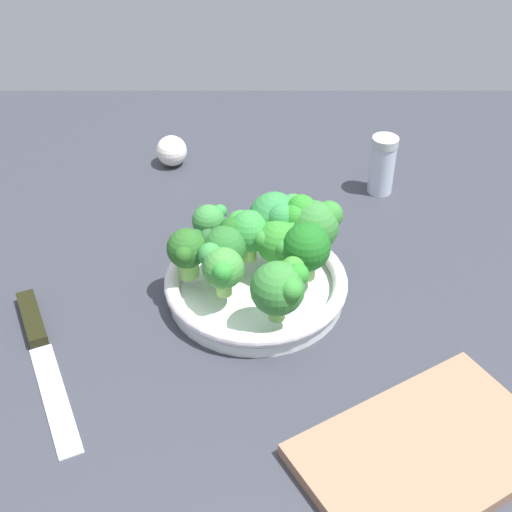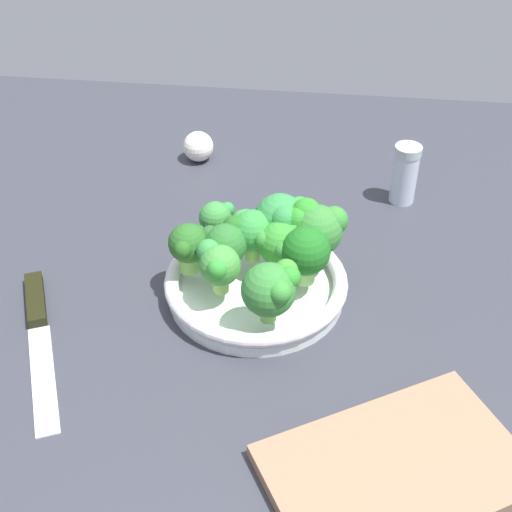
% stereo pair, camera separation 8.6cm
% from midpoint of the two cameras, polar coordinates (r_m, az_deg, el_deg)
% --- Properties ---
extents(ground_plane, '(1.30, 1.30, 0.03)m').
position_cam_midpoint_polar(ground_plane, '(0.90, 0.08, -4.61)').
color(ground_plane, '#33363F').
extents(bowl, '(0.24, 0.24, 0.03)m').
position_cam_midpoint_polar(bowl, '(0.89, 2.77, -2.50)').
color(bowl, white).
rests_on(bowl, ground_plane).
extents(broccoli_floret_0, '(0.06, 0.06, 0.07)m').
position_cam_midpoint_polar(broccoli_floret_0, '(0.88, 2.34, 2.12)').
color(broccoli_floret_0, '#8FC659').
rests_on(broccoli_floret_0, bowl).
extents(broccoli_floret_1, '(0.06, 0.07, 0.08)m').
position_cam_midpoint_polar(broccoli_floret_1, '(0.85, 7.03, 0.44)').
color(broccoli_floret_1, '#96CF6B').
rests_on(broccoli_floret_1, bowl).
extents(broccoli_floret_2, '(0.06, 0.06, 0.06)m').
position_cam_midpoint_polar(broccoli_floret_2, '(0.83, -0.35, -0.78)').
color(broccoli_floret_2, '#8FC659').
rests_on(broccoli_floret_2, bowl).
extents(broccoli_floret_3, '(0.07, 0.07, 0.08)m').
position_cam_midpoint_polar(broccoli_floret_3, '(0.79, 4.44, -2.82)').
color(broccoli_floret_3, '#79B851').
rests_on(broccoli_floret_3, bowl).
extents(broccoli_floret_4, '(0.06, 0.06, 0.07)m').
position_cam_midpoint_polar(broccoli_floret_4, '(0.86, 4.89, 0.94)').
color(broccoli_floret_4, '#82BA5B').
rests_on(broccoli_floret_4, bowl).
extents(broccoli_floret_5, '(0.05, 0.04, 0.06)m').
position_cam_midpoint_polar(broccoli_floret_5, '(0.91, -0.63, 2.95)').
color(broccoli_floret_5, '#7BC459').
rests_on(broccoli_floret_5, bowl).
extents(broccoli_floret_6, '(0.06, 0.06, 0.07)m').
position_cam_midpoint_polar(broccoli_floret_6, '(0.86, 0.20, 1.00)').
color(broccoli_floret_6, '#7AB350').
rests_on(broccoli_floret_6, bowl).
extents(broccoli_floret_7, '(0.08, 0.07, 0.08)m').
position_cam_midpoint_polar(broccoli_floret_7, '(0.89, 5.01, 2.99)').
color(broccoli_floret_7, '#9BCF69').
rests_on(broccoli_floret_7, bowl).
extents(broccoli_floret_8, '(0.05, 0.05, 0.07)m').
position_cam_midpoint_polar(broccoli_floret_8, '(0.86, -2.78, 0.82)').
color(broccoli_floret_8, '#79B751').
rests_on(broccoli_floret_8, bowl).
extents(broccoli_floret_9, '(0.08, 0.07, 0.09)m').
position_cam_midpoint_polar(broccoli_floret_9, '(0.88, 7.78, 2.31)').
color(broccoli_floret_9, '#A3CE71').
rests_on(broccoli_floret_9, bowl).
extents(knife, '(0.13, 0.25, 0.01)m').
position_cam_midpoint_polar(knife, '(0.88, -14.94, -5.68)').
color(knife, silver).
rests_on(knife, ground_plane).
extents(cutting_board, '(0.30, 0.27, 0.02)m').
position_cam_midpoint_polar(cutting_board, '(0.73, 14.97, -16.85)').
color(cutting_board, '#966E53').
rests_on(cutting_board, ground_plane).
extents(garlic_bulb, '(0.05, 0.05, 0.05)m').
position_cam_midpoint_polar(garlic_bulb, '(1.17, -2.69, 8.98)').
color(garlic_bulb, white).
rests_on(garlic_bulb, ground_plane).
extents(pepper_shaker, '(0.04, 0.04, 0.09)m').
position_cam_midpoint_polar(pepper_shaker, '(1.09, 14.45, 6.53)').
color(pepper_shaker, silver).
rests_on(pepper_shaker, ground_plane).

